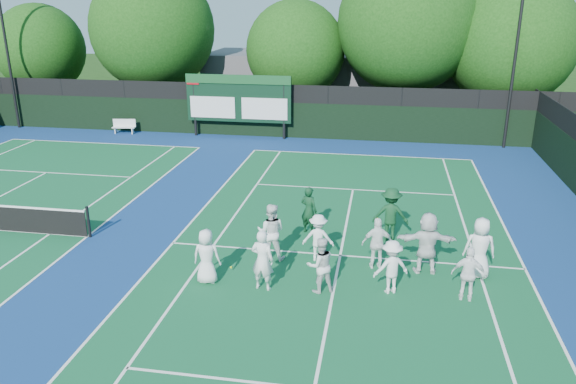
# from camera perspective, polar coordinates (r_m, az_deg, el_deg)

# --- Properties ---
(ground) EXTENTS (120.00, 120.00, 0.00)m
(ground) POSITION_cam_1_polar(r_m,az_deg,el_deg) (16.79, 5.04, -7.93)
(ground) COLOR #17350E
(ground) RESTS_ON ground
(court_apron) EXTENTS (34.00, 32.00, 0.01)m
(court_apron) POSITION_cam_1_polar(r_m,az_deg,el_deg) (19.02, -13.06, -4.98)
(court_apron) COLOR navy
(court_apron) RESTS_ON ground
(near_court) EXTENTS (11.05, 23.85, 0.01)m
(near_court) POSITION_cam_1_polar(r_m,az_deg,el_deg) (17.68, 5.33, -6.44)
(near_court) COLOR #11522D
(near_court) RESTS_ON ground
(back_fence) EXTENTS (34.00, 0.08, 3.00)m
(back_fence) POSITION_cam_1_polar(r_m,az_deg,el_deg) (32.32, -3.09, 8.03)
(back_fence) COLOR black
(back_fence) RESTS_ON ground
(scoreboard) EXTENTS (6.00, 0.21, 3.55)m
(scoreboard) POSITION_cam_1_polar(r_m,az_deg,el_deg) (32.01, -5.08, 9.39)
(scoreboard) COLOR black
(scoreboard) RESTS_ON ground
(clubhouse) EXTENTS (18.00, 6.00, 4.00)m
(clubhouse) POSITION_cam_1_polar(r_m,az_deg,el_deg) (39.43, 5.30, 10.97)
(clubhouse) COLOR #535257
(clubhouse) RESTS_ON ground
(light_pole_left) EXTENTS (1.20, 0.30, 10.12)m
(light_pole_left) POSITION_cam_1_polar(r_m,az_deg,el_deg) (37.76, -27.03, 15.24)
(light_pole_left) COLOR black
(light_pole_left) RESTS_ON ground
(light_pole_right) EXTENTS (1.20, 0.30, 10.12)m
(light_pole_right) POSITION_cam_1_polar(r_m,az_deg,el_deg) (31.29, 22.46, 15.42)
(light_pole_right) COLOR black
(light_pole_right) RESTS_ON ground
(bench) EXTENTS (1.37, 0.54, 0.84)m
(bench) POSITION_cam_1_polar(r_m,az_deg,el_deg) (34.54, -16.31, 6.48)
(bench) COLOR silver
(bench) RESTS_ON ground
(tree_a) EXTENTS (5.75, 5.75, 7.27)m
(tree_a) POSITION_cam_1_polar(r_m,az_deg,el_deg) (41.19, -23.63, 12.99)
(tree_a) COLOR black
(tree_a) RESTS_ON ground
(tree_b) EXTENTS (7.69, 7.69, 9.55)m
(tree_b) POSITION_cam_1_polar(r_m,az_deg,el_deg) (37.41, -13.29, 15.51)
(tree_b) COLOR black
(tree_b) RESTS_ON ground
(tree_c) EXTENTS (5.97, 5.97, 7.55)m
(tree_c) POSITION_cam_1_polar(r_m,az_deg,el_deg) (35.03, 1.05, 13.96)
(tree_c) COLOR black
(tree_c) RESTS_ON ground
(tree_d) EXTENTS (8.09, 8.09, 10.26)m
(tree_d) POSITION_cam_1_polar(r_m,az_deg,el_deg) (34.53, 12.30, 16.14)
(tree_d) COLOR black
(tree_d) RESTS_ON ground
(tree_e) EXTENTS (7.36, 7.36, 8.89)m
(tree_e) POSITION_cam_1_polar(r_m,az_deg,el_deg) (35.28, 21.88, 13.67)
(tree_e) COLOR black
(tree_e) RESTS_ON ground
(tennis_ball_1) EXTENTS (0.07, 0.07, 0.07)m
(tennis_ball_1) POSITION_cam_1_polar(r_m,az_deg,el_deg) (19.38, 14.51, -4.53)
(tennis_ball_1) COLOR yellow
(tennis_ball_1) RESTS_ON ground
(tennis_ball_3) EXTENTS (0.07, 0.07, 0.07)m
(tennis_ball_3) POSITION_cam_1_polar(r_m,az_deg,el_deg) (16.91, -5.80, -7.62)
(tennis_ball_3) COLOR yellow
(tennis_ball_3) RESTS_ON ground
(tennis_ball_4) EXTENTS (0.07, 0.07, 0.07)m
(tennis_ball_4) POSITION_cam_1_polar(r_m,az_deg,el_deg) (20.63, 9.04, -2.65)
(tennis_ball_4) COLOR yellow
(tennis_ball_4) RESTS_ON ground
(tennis_ball_5) EXTENTS (0.07, 0.07, 0.07)m
(tennis_ball_5) POSITION_cam_1_polar(r_m,az_deg,el_deg) (17.13, 18.38, -8.20)
(tennis_ball_5) COLOR yellow
(tennis_ball_5) RESTS_ON ground
(player_front_0) EXTENTS (0.79, 0.52, 1.60)m
(player_front_0) POSITION_cam_1_polar(r_m,az_deg,el_deg) (15.90, -8.27, -6.48)
(player_front_0) COLOR white
(player_front_0) RESTS_ON ground
(player_front_1) EXTENTS (0.69, 0.51, 1.75)m
(player_front_1) POSITION_cam_1_polar(r_m,az_deg,el_deg) (15.36, -2.61, -6.93)
(player_front_1) COLOR white
(player_front_1) RESTS_ON ground
(player_front_2) EXTENTS (0.95, 0.86, 1.58)m
(player_front_2) POSITION_cam_1_polar(r_m,az_deg,el_deg) (15.30, 3.30, -7.42)
(player_front_2) COLOR silver
(player_front_2) RESTS_ON ground
(player_front_3) EXTENTS (1.13, 0.91, 1.52)m
(player_front_3) POSITION_cam_1_polar(r_m,az_deg,el_deg) (15.48, 10.45, -7.50)
(player_front_3) COLOR white
(player_front_3) RESTS_ON ground
(player_front_4) EXTENTS (0.93, 0.48, 1.52)m
(player_front_4) POSITION_cam_1_polar(r_m,az_deg,el_deg) (15.60, 17.89, -7.96)
(player_front_4) COLOR white
(player_front_4) RESTS_ON ground
(player_back_0) EXTENTS (0.88, 0.70, 1.78)m
(player_back_0) POSITION_cam_1_polar(r_m,az_deg,el_deg) (17.09, -1.74, -4.05)
(player_back_0) COLOR white
(player_back_0) RESTS_ON ground
(player_back_1) EXTENTS (0.98, 0.58, 1.49)m
(player_back_1) POSITION_cam_1_polar(r_m,az_deg,el_deg) (17.05, 3.08, -4.66)
(player_back_1) COLOR white
(player_back_1) RESTS_ON ground
(player_back_2) EXTENTS (0.98, 0.54, 1.58)m
(player_back_2) POSITION_cam_1_polar(r_m,az_deg,el_deg) (16.74, 9.07, -5.18)
(player_back_2) COLOR white
(player_back_2) RESTS_ON ground
(player_back_3) EXTENTS (1.77, 0.69, 1.86)m
(player_back_3) POSITION_cam_1_polar(r_m,az_deg,el_deg) (16.72, 13.95, -5.04)
(player_back_3) COLOR silver
(player_back_3) RESTS_ON ground
(player_back_4) EXTENTS (0.90, 0.60, 1.81)m
(player_back_4) POSITION_cam_1_polar(r_m,az_deg,el_deg) (16.88, 18.89, -5.41)
(player_back_4) COLOR white
(player_back_4) RESTS_ON ground
(coach_left) EXTENTS (0.72, 0.62, 1.66)m
(coach_left) POSITION_cam_1_polar(r_m,az_deg,el_deg) (18.92, 2.13, -1.87)
(coach_left) COLOR #0E351C
(coach_left) RESTS_ON ground
(coach_right) EXTENTS (1.19, 0.71, 1.81)m
(coach_right) POSITION_cam_1_polar(r_m,az_deg,el_deg) (18.66, 10.39, -2.25)
(coach_right) COLOR #103B1E
(coach_right) RESTS_ON ground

